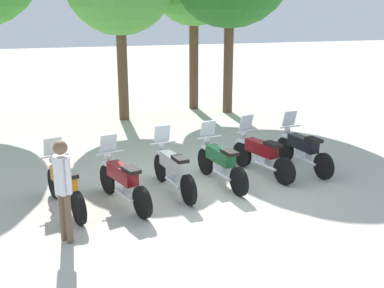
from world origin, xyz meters
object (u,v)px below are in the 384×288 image
person_0 (63,183)px  motorcycle_5 (303,149)px  motorcycle_3 (220,162)px  motorcycle_4 (261,154)px  motorcycle_0 (64,185)px  motorcycle_1 (123,181)px  motorcycle_2 (173,169)px

person_0 → motorcycle_5: bearing=-12.7°
motorcycle_3 → motorcycle_4: (1.15, 0.30, 0.00)m
motorcycle_4 → motorcycle_3: bearing=88.6°
motorcycle_4 → motorcycle_0: bearing=83.5°
motorcycle_4 → person_0: size_ratio=1.17×
motorcycle_3 → motorcycle_5: same height
motorcycle_3 → motorcycle_1: bearing=93.9°
motorcycle_1 → motorcycle_2: 1.23m
motorcycle_2 → motorcycle_4: (2.31, 0.44, 0.00)m
motorcycle_0 → motorcycle_2: 2.34m
motorcycle_1 → motorcycle_3: (2.32, 0.55, 0.00)m
motorcycle_5 → person_0: (-5.84, -2.28, 0.57)m
motorcycle_0 → motorcycle_4: bearing=-95.9°
motorcycle_2 → person_0: person_0 is taller
motorcycle_2 → motorcycle_0: bearing=89.5°
motorcycle_0 → motorcycle_3: (3.48, 0.46, 0.00)m
motorcycle_1 → motorcycle_2: size_ratio=0.97×
motorcycle_4 → person_0: (-4.67, -2.19, 0.57)m
motorcycle_5 → motorcycle_3: bearing=91.4°
motorcycle_2 → motorcycle_4: bearing=-87.3°
motorcycle_2 → motorcycle_3: size_ratio=1.00×
motorcycle_0 → motorcycle_1: same height
motorcycle_0 → motorcycle_2: bearing=-97.5°
motorcycle_1 → motorcycle_3: bearing=-94.3°
motorcycle_5 → motorcycle_2: bearing=90.7°
motorcycle_3 → motorcycle_5: (2.32, 0.38, 0.00)m
motorcycle_3 → motorcycle_4: same height
motorcycle_0 → motorcycle_4: 4.70m
motorcycle_1 → person_0: bearing=120.9°
motorcycle_5 → motorcycle_0: bearing=90.4°
motorcycle_3 → person_0: bearing=109.0°
motorcycle_1 → person_0: (-1.20, -1.35, 0.57)m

